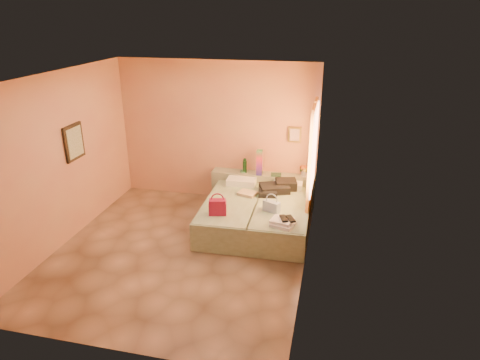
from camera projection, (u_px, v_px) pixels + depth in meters
The scene contains 16 objects.
ground at pixel (181, 251), 7.00m from camera, with size 4.50×4.50×0.00m, color tan.
room_walls at pixel (200, 137), 6.80m from camera, with size 4.02×4.51×2.81m.
headboard_ledge at pixel (263, 189), 8.58m from camera, with size 2.05×0.30×0.65m, color gray.
bed_left at pixel (232, 213), 7.71m from camera, with size 0.90×2.00×0.50m, color #A2BD98.
bed_right at pixel (281, 218), 7.55m from camera, with size 0.90×2.00×0.50m, color #A2BD98.
water_bottle at pixel (245, 166), 8.45m from camera, with size 0.08×0.08×0.28m, color #153A1B.
rainbow_box at pixel (259, 163), 8.30m from camera, with size 0.11×0.11×0.51m, color maroon.
small_dish at pixel (243, 172), 8.51m from camera, with size 0.13×0.13×0.03m, color #4C8C62.
green_book at pixel (276, 175), 8.35m from camera, with size 0.20×0.14×0.03m, color #254631.
flower_vase at pixel (304, 170), 8.29m from camera, with size 0.20×0.20×0.26m, color white.
magenta_handbag at pixel (218, 207), 7.07m from camera, with size 0.29×0.16×0.27m, color maroon.
khaki_garment at pixel (247, 193), 7.85m from camera, with size 0.32×0.26×0.05m, color tan.
clothes_pile at pixel (277, 188), 7.96m from camera, with size 0.58×0.58×0.17m, color black.
blue_handbag at pixel (272, 206), 7.19m from camera, with size 0.28×0.12×0.18m, color #436BA1.
towel_stack at pixel (283, 223), 6.73m from camera, with size 0.35×0.30×0.10m, color white.
sandal_pair at pixel (287, 219), 6.72m from camera, with size 0.18×0.24×0.02m, color black.
Camera 1 is at (2.29, -5.69, 3.69)m, focal length 32.00 mm.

